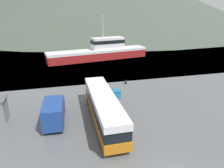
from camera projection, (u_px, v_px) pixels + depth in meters
The scene contains 6 objects.
water_surface at pixel (70, 28), 143.31m from camera, with size 240.00×240.00×0.00m, color slate.
tour_bus at pixel (103, 106), 21.79m from camera, with size 2.52×12.60×3.12m.
delivery_van at pixel (54, 111), 21.69m from camera, with size 2.37×6.19×2.57m.
fishing_boat at pixel (100, 51), 50.25m from camera, with size 25.89×8.74×10.86m.
storage_bin at pixel (115, 94), 28.26m from camera, with size 1.42×1.34×1.07m.
mooring_bollard at pixel (126, 82), 33.57m from camera, with size 0.38×0.38×0.70m.
Camera 1 is at (-6.77, -9.24, 11.59)m, focal length 32.00 mm.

